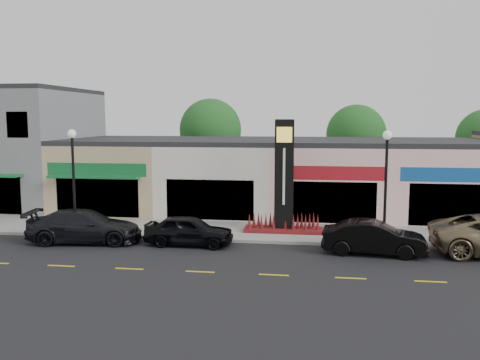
{
  "coord_description": "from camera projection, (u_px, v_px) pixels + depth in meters",
  "views": [
    {
      "loc": [
        4.37,
        -22.59,
        6.23
      ],
      "look_at": [
        0.66,
        4.0,
        2.93
      ],
      "focal_mm": 38.0,
      "sensor_mm": 36.0,
      "label": 1
    }
  ],
  "objects": [
    {
      "name": "car_black_conv",
      "position": [
        374.0,
        238.0,
        23.22
      ],
      "size": [
        2.08,
        4.81,
        1.54
      ],
      "primitive_type": "imported",
      "rotation": [
        0.0,
        0.0,
        1.47
      ],
      "color": "black",
      "rests_on": "ground"
    },
    {
      "name": "lamp_west_near",
      "position": [
        73.0,
        170.0,
        26.7
      ],
      "size": [
        0.44,
        0.44,
        5.47
      ],
      "color": "black",
      "rests_on": "sidewalk"
    },
    {
      "name": "car_black_sedan",
      "position": [
        189.0,
        230.0,
        24.88
      ],
      "size": [
        1.91,
        4.41,
        1.48
      ],
      "primitive_type": "imported",
      "rotation": [
        0.0,
        0.0,
        1.54
      ],
      "color": "black",
      "rests_on": "ground"
    },
    {
      "name": "sidewalk",
      "position": [
        229.0,
        231.0,
        27.84
      ],
      "size": [
        52.0,
        4.3,
        0.15
      ],
      "primitive_type": "cube",
      "color": "gray",
      "rests_on": "ground"
    },
    {
      "name": "car_dark_sedan",
      "position": [
        85.0,
        226.0,
        25.45
      ],
      "size": [
        2.96,
        5.89,
        1.64
      ],
      "primitive_type": "imported",
      "rotation": [
        0.0,
        0.0,
        1.69
      ],
      "color": "black",
      "rests_on": "ground"
    },
    {
      "name": "shop_cream",
      "position": [
        224.0,
        174.0,
        34.76
      ],
      "size": [
        7.0,
        10.01,
        4.8
      ],
      "color": "beige",
      "rests_on": "ground"
    },
    {
      "name": "shop_pink_w",
      "position": [
        327.0,
        176.0,
        33.8
      ],
      "size": [
        7.0,
        10.01,
        4.8
      ],
      "color": "beige",
      "rests_on": "ground"
    },
    {
      "name": "pylon_sign",
      "position": [
        284.0,
        192.0,
        27.01
      ],
      "size": [
        4.2,
        1.3,
        6.0
      ],
      "color": "maroon",
      "rests_on": "sidewalk"
    },
    {
      "name": "curb",
      "position": [
        222.0,
        240.0,
        25.62
      ],
      "size": [
        52.0,
        0.2,
        0.15
      ],
      "primitive_type": "cube",
      "color": "gray",
      "rests_on": "ground"
    },
    {
      "name": "tree_rear_west",
      "position": [
        211.0,
        130.0,
        42.65
      ],
      "size": [
        5.2,
        5.2,
        7.83
      ],
      "color": "#382619",
      "rests_on": "ground"
    },
    {
      "name": "shop_pink_e",
      "position": [
        437.0,
        177.0,
        32.84
      ],
      "size": [
        7.0,
        10.01,
        4.8
      ],
      "color": "beige",
      "rests_on": "ground"
    },
    {
      "name": "shop_beige",
      "position": [
        126.0,
        172.0,
        35.71
      ],
      "size": [
        7.0,
        10.85,
        4.8
      ],
      "color": "tan",
      "rests_on": "ground"
    },
    {
      "name": "ground",
      "position": [
        214.0,
        253.0,
        23.57
      ],
      "size": [
        120.0,
        120.0,
        0.0
      ],
      "primitive_type": "plane",
      "color": "black",
      "rests_on": "ground"
    },
    {
      "name": "tree_rear_mid",
      "position": [
        356.0,
        134.0,
        41.04
      ],
      "size": [
        4.8,
        4.8,
        7.29
      ],
      "color": "#382619",
      "rests_on": "ground"
    },
    {
      "name": "building_grey_2story",
      "position": [
        0.0,
        147.0,
        36.82
      ],
      "size": [
        12.0,
        10.95,
        8.3
      ],
      "color": "slate",
      "rests_on": "ground"
    },
    {
      "name": "lamp_east_near",
      "position": [
        386.0,
        175.0,
        24.51
      ],
      "size": [
        0.44,
        0.44,
        5.47
      ],
      "color": "black",
      "rests_on": "sidewalk"
    }
  ]
}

